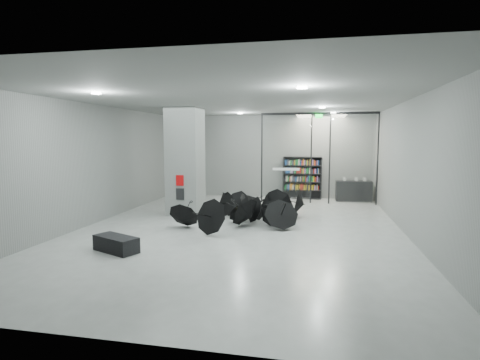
% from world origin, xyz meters
% --- Properties ---
extents(room, '(14.00, 14.02, 4.01)m').
position_xyz_m(room, '(0.00, 0.00, 2.84)').
color(room, gray).
rests_on(room, ground).
extents(column, '(1.20, 1.20, 4.00)m').
position_xyz_m(column, '(-2.50, 2.00, 2.00)').
color(column, slate).
rests_on(column, ground).
extents(fire_cabinet, '(0.28, 0.04, 0.38)m').
position_xyz_m(fire_cabinet, '(-2.50, 1.38, 1.35)').
color(fire_cabinet, '#A50A07').
rests_on(fire_cabinet, column).
extents(info_panel, '(0.30, 0.03, 0.42)m').
position_xyz_m(info_panel, '(-2.50, 1.38, 0.85)').
color(info_panel, black).
rests_on(info_panel, column).
extents(exit_sign, '(0.30, 0.06, 0.15)m').
position_xyz_m(exit_sign, '(2.40, 5.30, 3.82)').
color(exit_sign, '#0CE533').
rests_on(exit_sign, room).
extents(glass_partition, '(5.06, 0.08, 4.00)m').
position_xyz_m(glass_partition, '(2.39, 5.50, 2.18)').
color(glass_partition, silver).
rests_on(glass_partition, ground).
extents(bench, '(1.34, 0.98, 0.39)m').
position_xyz_m(bench, '(-2.59, -3.02, 0.20)').
color(bench, black).
rests_on(bench, ground).
extents(bookshelf, '(1.85, 0.50, 2.01)m').
position_xyz_m(bookshelf, '(1.69, 6.75, 1.00)').
color(bookshelf, black).
rests_on(bookshelf, ground).
extents(shop_counter, '(1.60, 0.70, 0.95)m').
position_xyz_m(shop_counter, '(4.03, 6.39, 0.47)').
color(shop_counter, black).
rests_on(shop_counter, ground).
extents(umbrella_cluster, '(4.55, 4.63, 1.31)m').
position_xyz_m(umbrella_cluster, '(0.29, 0.97, 0.32)').
color(umbrella_cluster, black).
rests_on(umbrella_cluster, ground).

